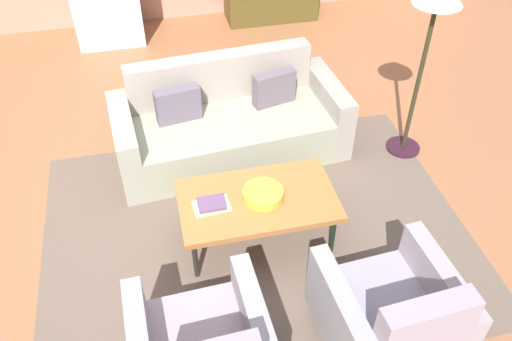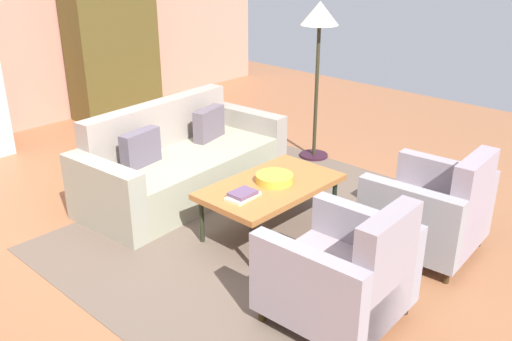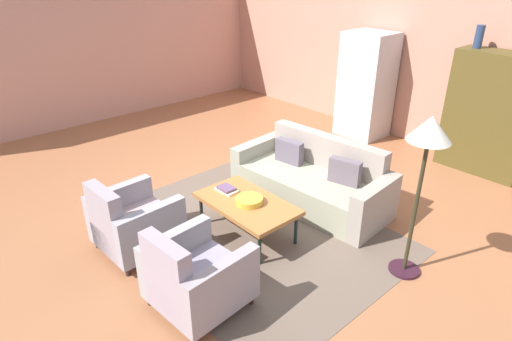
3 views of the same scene
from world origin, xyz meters
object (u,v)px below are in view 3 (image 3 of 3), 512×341
armchair_right (193,279)px  fruit_bowl (249,200)px  book_stack (226,189)px  coffee_table (247,204)px  floor_lamp (428,145)px  vase_tall (479,37)px  cabinet (490,114)px  couch (314,181)px  refrigerator (366,85)px  armchair_left (131,224)px

armchair_right → fruit_bowl: armchair_right is taller
book_stack → coffee_table: bearing=2.9°
book_stack → floor_lamp: floor_lamp is taller
vase_tall → floor_lamp: size_ratio=0.19×
cabinet → vase_tall: (-0.40, -0.00, 1.06)m
couch → armchair_right: (0.61, -2.35, 0.06)m
coffee_table → armchair_right: size_ratio=1.36×
coffee_table → fruit_bowl: fruit_bowl is taller
coffee_table → book_stack: book_stack is taller
vase_tall → armchair_right: bearing=-90.7°
armchair_right → cabinet: size_ratio=0.49×
book_stack → refrigerator: bearing=100.5°
fruit_bowl → book_stack: fruit_bowl is taller
floor_lamp → book_stack: bearing=-158.0°
vase_tall → couch: bearing=-104.3°
couch → fruit_bowl: bearing=87.9°
vase_tall → floor_lamp: (0.97, -3.04, -0.52)m
vase_tall → refrigerator: 2.01m
coffee_table → armchair_right: bearing=-62.6°
armchair_left → refrigerator: refrigerator is taller
coffee_table → couch: bearing=90.3°
armchair_right → floor_lamp: size_ratio=0.51×
floor_lamp → vase_tall: bearing=107.6°
coffee_table → book_stack: 0.36m
coffee_table → armchair_left: (-0.60, -1.17, -0.06)m
armchair_right → book_stack: size_ratio=3.09×
book_stack → vase_tall: 4.25m
armchair_right → refrigerator: bearing=104.7°
couch → book_stack: couch is taller
armchair_left → floor_lamp: (2.23, 1.95, 1.10)m
cabinet → refrigerator: bearing=-177.2°
armchair_left → cabinet: (1.66, 5.00, 0.56)m
refrigerator → cabinet: bearing=2.8°
couch → coffee_table: bearing=85.8°
couch → armchair_right: size_ratio=2.46×
coffee_table → fruit_bowl: size_ratio=3.82×
refrigerator → floor_lamp: (2.68, -2.94, 0.52)m
armchair_right → refrigerator: 5.20m
vase_tall → cabinet: bearing=0.7°
armchair_right → vase_tall: size_ratio=2.73×
book_stack → floor_lamp: bearing=22.0°
coffee_table → armchair_right: 1.31m
armchair_left → fruit_bowl: 1.34m
refrigerator → floor_lamp: refrigerator is taller
fruit_bowl → floor_lamp: floor_lamp is taller
book_stack → floor_lamp: (1.99, 0.80, 0.98)m
floor_lamp → fruit_bowl: bearing=-153.7°
book_stack → cabinet: cabinet is taller
couch → armchair_left: size_ratio=2.46×
fruit_bowl → armchair_right: bearing=-64.3°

